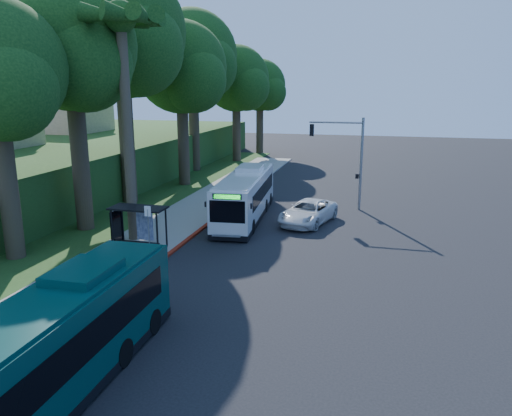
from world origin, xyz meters
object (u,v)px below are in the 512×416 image
(white_bus, at_px, (245,195))
(teal_bus, at_px, (54,345))
(pickup, at_px, (308,212))
(bus_shelter, at_px, (136,219))

(white_bus, xyz_separation_m, teal_bus, (0.09, -21.86, 0.02))
(pickup, bearing_deg, bus_shelter, -123.73)
(bus_shelter, bearing_deg, pickup, 42.21)
(white_bus, bearing_deg, bus_shelter, -122.19)
(bus_shelter, bearing_deg, teal_bus, -72.23)
(white_bus, bearing_deg, pickup, -8.28)
(teal_bus, bearing_deg, white_bus, 89.33)
(bus_shelter, relative_size, pickup, 0.56)
(white_bus, xyz_separation_m, pickup, (4.57, -0.27, -0.91))
(teal_bus, relative_size, pickup, 2.09)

